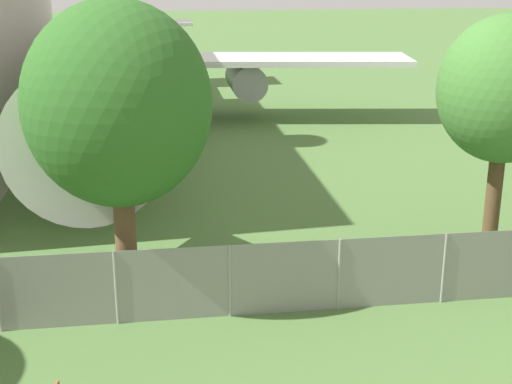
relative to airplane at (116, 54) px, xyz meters
The scene contains 4 objects.
perimeter_fence 21.29m from the airplane, 73.96° to the right, with size 56.07×0.07×1.76m.
airplane is the anchor object (origin of this frame).
tree_left_of_cabin 20.92m from the airplane, 59.41° to the right, with size 3.45×3.45×6.58m.
tree_far_right 18.94m from the airplane, 87.13° to the right, with size 4.27×4.27×7.08m.
Camera 1 is at (-4.02, -3.51, 7.78)m, focal length 50.00 mm.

